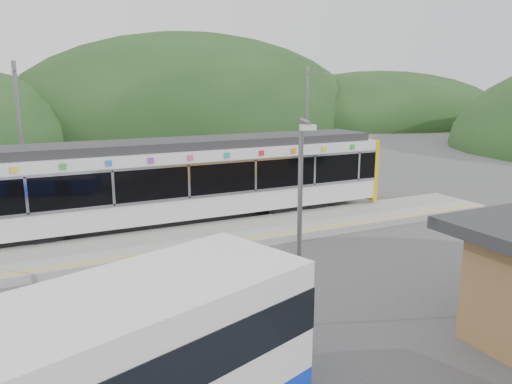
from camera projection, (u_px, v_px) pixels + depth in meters
name	position (u px, v px, depth m)	size (l,w,h in m)	color
ground	(263.00, 265.00, 17.13)	(120.00, 120.00, 0.00)	#4C4C4F
hills	(327.00, 210.00, 24.43)	(146.00, 149.00, 26.00)	#1E3D19
platform	(226.00, 235.00, 19.99)	(26.00, 3.20, 0.30)	#9E9E99
yellow_line	(239.00, 240.00, 18.82)	(26.00, 0.10, 0.01)	yellow
train	(167.00, 180.00, 21.27)	(20.44, 3.01, 3.74)	black
catenary_mast_west	(22.00, 143.00, 20.83)	(0.18, 1.80, 7.00)	slate
catenary_mast_east	(307.00, 130.00, 26.87)	(0.18, 1.80, 7.00)	slate
lamp_post	(302.00, 206.00, 12.06)	(0.43, 1.00, 5.31)	slate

